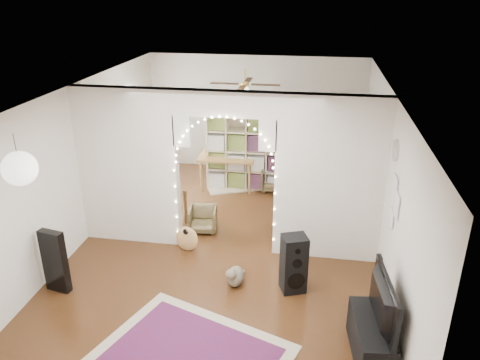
% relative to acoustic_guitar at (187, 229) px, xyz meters
% --- Properties ---
extents(floor, '(7.50, 7.50, 0.00)m').
position_rel_acoustic_guitar_xyz_m(floor, '(0.62, 0.25, -0.41)').
color(floor, black).
rests_on(floor, ground).
extents(ceiling, '(5.00, 7.50, 0.02)m').
position_rel_acoustic_guitar_xyz_m(ceiling, '(0.62, 0.25, 2.29)').
color(ceiling, white).
rests_on(ceiling, wall_back).
extents(wall_back, '(5.00, 0.02, 2.70)m').
position_rel_acoustic_guitar_xyz_m(wall_back, '(0.62, 4.00, 0.94)').
color(wall_back, silver).
rests_on(wall_back, floor).
extents(wall_front, '(5.00, 0.02, 2.70)m').
position_rel_acoustic_guitar_xyz_m(wall_front, '(0.62, -3.50, 0.94)').
color(wall_front, silver).
rests_on(wall_front, floor).
extents(wall_left, '(0.02, 7.50, 2.70)m').
position_rel_acoustic_guitar_xyz_m(wall_left, '(-1.88, 0.25, 0.94)').
color(wall_left, silver).
rests_on(wall_left, floor).
extents(wall_right, '(0.02, 7.50, 2.70)m').
position_rel_acoustic_guitar_xyz_m(wall_right, '(3.12, 0.25, 0.94)').
color(wall_right, silver).
rests_on(wall_right, floor).
extents(divider_wall, '(5.00, 0.20, 2.70)m').
position_rel_acoustic_guitar_xyz_m(divider_wall, '(0.62, 0.25, 1.01)').
color(divider_wall, silver).
rests_on(divider_wall, floor).
extents(fairy_lights, '(1.64, 0.04, 1.60)m').
position_rel_acoustic_guitar_xyz_m(fairy_lights, '(0.62, 0.12, 1.14)').
color(fairy_lights, '#FFEABF').
rests_on(fairy_lights, divider_wall).
extents(window, '(0.04, 1.20, 1.40)m').
position_rel_acoustic_guitar_xyz_m(window, '(-1.85, 2.05, 1.09)').
color(window, white).
rests_on(window, wall_left).
extents(wall_clock, '(0.03, 0.31, 0.31)m').
position_rel_acoustic_guitar_xyz_m(wall_clock, '(3.10, -0.35, 1.69)').
color(wall_clock, white).
rests_on(wall_clock, wall_right).
extents(picture_frames, '(0.02, 0.50, 0.70)m').
position_rel_acoustic_guitar_xyz_m(picture_frames, '(3.10, -0.75, 1.09)').
color(picture_frames, white).
rests_on(picture_frames, wall_right).
extents(paper_lantern, '(0.40, 0.40, 0.40)m').
position_rel_acoustic_guitar_xyz_m(paper_lantern, '(-1.28, -2.15, 1.84)').
color(paper_lantern, white).
rests_on(paper_lantern, ceiling).
extents(ceiling_fan, '(1.10, 1.10, 0.30)m').
position_rel_acoustic_guitar_xyz_m(ceiling_fan, '(0.62, 2.25, 1.99)').
color(ceiling_fan, gold).
rests_on(ceiling_fan, ceiling).
extents(area_rug, '(2.67, 2.34, 0.02)m').
position_rel_acoustic_guitar_xyz_m(area_rug, '(0.68, -2.38, -0.40)').
color(area_rug, maroon).
rests_on(area_rug, floor).
extents(guitar_case, '(0.39, 0.20, 0.98)m').
position_rel_acoustic_guitar_xyz_m(guitar_case, '(-1.58, -1.38, 0.08)').
color(guitar_case, black).
rests_on(guitar_case, floor).
extents(acoustic_guitar, '(0.40, 0.27, 0.94)m').
position_rel_acoustic_guitar_xyz_m(acoustic_guitar, '(0.00, 0.00, 0.00)').
color(acoustic_guitar, tan).
rests_on(acoustic_guitar, floor).
extents(tabby_cat, '(0.33, 0.58, 0.38)m').
position_rel_acoustic_guitar_xyz_m(tabby_cat, '(0.97, -0.83, -0.25)').
color(tabby_cat, brown).
rests_on(tabby_cat, floor).
extents(floor_speaker, '(0.43, 0.40, 0.89)m').
position_rel_acoustic_guitar_xyz_m(floor_speaker, '(1.83, -0.81, 0.03)').
color(floor_speaker, black).
rests_on(floor_speaker, floor).
extents(media_console, '(0.50, 1.04, 0.50)m').
position_rel_acoustic_guitar_xyz_m(media_console, '(2.82, -1.99, -0.16)').
color(media_console, black).
rests_on(media_console, floor).
extents(tv, '(0.25, 1.08, 0.62)m').
position_rel_acoustic_guitar_xyz_m(tv, '(2.82, -1.99, 0.40)').
color(tv, black).
rests_on(tv, media_console).
extents(bookcase, '(1.75, 1.12, 1.76)m').
position_rel_acoustic_guitar_xyz_m(bookcase, '(0.60, 2.77, 0.47)').
color(bookcase, beige).
rests_on(bookcase, floor).
extents(dining_table, '(1.23, 0.84, 0.76)m').
position_rel_acoustic_guitar_xyz_m(dining_table, '(0.17, 2.73, 0.27)').
color(dining_table, brown).
rests_on(dining_table, floor).
extents(flower_vase, '(0.19, 0.19, 0.19)m').
position_rel_acoustic_guitar_xyz_m(flower_vase, '(0.17, 2.73, 0.44)').
color(flower_vase, silver).
rests_on(flower_vase, dining_table).
extents(dining_chair_left, '(0.54, 0.55, 0.45)m').
position_rel_acoustic_guitar_xyz_m(dining_chair_left, '(0.10, 0.73, -0.19)').
color(dining_chair_left, brown).
rests_on(dining_chair_left, floor).
extents(dining_chair_right, '(0.69, 0.71, 0.57)m').
position_rel_acoustic_guitar_xyz_m(dining_chair_right, '(1.20, 2.79, -0.13)').
color(dining_chair_right, brown).
rests_on(dining_chair_right, floor).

